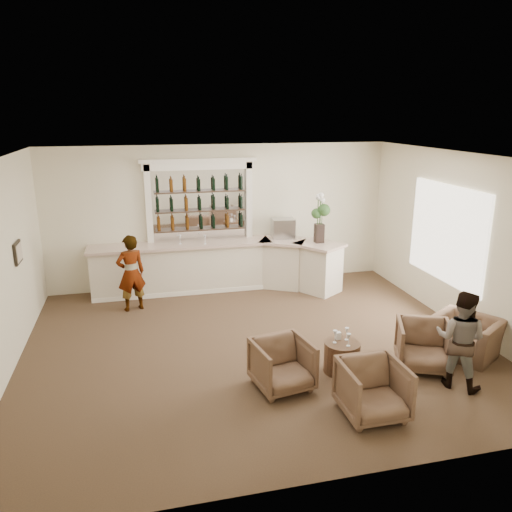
{
  "coord_description": "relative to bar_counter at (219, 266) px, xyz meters",
  "views": [
    {
      "loc": [
        -1.88,
        -7.87,
        4.0
      ],
      "look_at": [
        0.22,
        0.9,
        1.39
      ],
      "focal_mm": 35.0,
      "sensor_mm": 36.0,
      "label": 1
    }
  ],
  "objects": [
    {
      "name": "back_bar_alcove",
      "position": [
        -0.34,
        0.41,
        1.46
      ],
      "size": [
        2.64,
        0.25,
        3.0
      ],
      "color": "white",
      "rests_on": "ground"
    },
    {
      "name": "espresso_machine",
      "position": [
        1.56,
        0.1,
        0.8
      ],
      "size": [
        0.56,
        0.49,
        0.46
      ],
      "primitive_type": "cube",
      "rotation": [
        0.0,
        0.0,
        -0.1
      ],
      "color": "#AEAEB2",
      "rests_on": "bar_counter"
    },
    {
      "name": "wine_glass_tbl_a",
      "position": [
        1.16,
        -4.19,
        0.03
      ],
      "size": [
        0.07,
        0.07,
        0.21
      ],
      "primitive_type": null,
      "color": "white",
      "rests_on": "cocktail_table"
    },
    {
      "name": "room_shell",
      "position": [
        0.33,
        -2.29,
        1.77
      ],
      "size": [
        8.04,
        7.02,
        3.32
      ],
      "color": "#EFE6C6",
      "rests_on": "ground"
    },
    {
      "name": "armchair_left",
      "position": [
        0.22,
        -4.46,
        -0.2
      ],
      "size": [
        0.94,
        0.96,
        0.76
      ],
      "primitive_type": "imported",
      "rotation": [
        0.0,
        0.0,
        0.18
      ],
      "color": "brown",
      "rests_on": "ground"
    },
    {
      "name": "guest",
      "position": [
        2.8,
        -5.01,
        0.18
      ],
      "size": [
        0.92,
        0.93,
        1.52
      ],
      "primitive_type": "imported",
      "rotation": [
        0.0,
        0.0,
        2.3
      ],
      "color": "gray",
      "rests_on": "ground"
    },
    {
      "name": "ground",
      "position": [
        0.16,
        -3.0,
        -0.57
      ],
      "size": [
        8.0,
        8.0,
        0.0
      ],
      "primitive_type": "plane",
      "color": "brown",
      "rests_on": "ground"
    },
    {
      "name": "armchair_center",
      "position": [
        1.21,
        -5.43,
        -0.19
      ],
      "size": [
        0.83,
        0.86,
        0.78
      ],
      "primitive_type": "imported",
      "rotation": [
        0.0,
        0.0,
        0.0
      ],
      "color": "brown",
      "rests_on": "ground"
    },
    {
      "name": "sommelier",
      "position": [
        -1.95,
        -0.77,
        0.23
      ],
      "size": [
        0.67,
        0.54,
        1.61
      ],
      "primitive_type": "imported",
      "rotation": [
        0.0,
        0.0,
        3.43
      ],
      "color": "gray",
      "rests_on": "ground"
    },
    {
      "name": "wine_glass_tbl_b",
      "position": [
        1.38,
        -4.14,
        0.03
      ],
      "size": [
        0.07,
        0.07,
        0.21
      ],
      "primitive_type": null,
      "color": "white",
      "rests_on": "cocktail_table"
    },
    {
      "name": "flower_vase",
      "position": [
        2.24,
        -0.51,
        1.2
      ],
      "size": [
        0.3,
        0.3,
        1.13
      ],
      "color": "black",
      "rests_on": "bar_counter"
    },
    {
      "name": "wine_glass_bar_right",
      "position": [
        -0.85,
        0.09,
        0.67
      ],
      "size": [
        0.07,
        0.07,
        0.21
      ],
      "primitive_type": null,
      "color": "white",
      "rests_on": "bar_counter"
    },
    {
      "name": "cocktail_table",
      "position": [
        1.28,
        -4.22,
        -0.32
      ],
      "size": [
        0.57,
        0.57,
        0.5
      ],
      "primitive_type": "cylinder",
      "color": "#513623",
      "rests_on": "ground"
    },
    {
      "name": "armchair_far",
      "position": [
        3.56,
        -4.15,
        -0.24
      ],
      "size": [
        1.3,
        1.34,
        0.66
      ],
      "primitive_type": "imported",
      "rotation": [
        0.0,
        0.0,
        -1.01
      ],
      "color": "brown",
      "rests_on": "ground"
    },
    {
      "name": "napkin_holder",
      "position": [
        1.26,
        -4.08,
        -0.01
      ],
      "size": [
        0.08,
        0.08,
        0.12
      ],
      "primitive_type": "cube",
      "color": "silver",
      "rests_on": "cocktail_table"
    },
    {
      "name": "bar_counter",
      "position": [
        0.0,
        0.0,
        0.0
      ],
      "size": [
        5.72,
        1.8,
        1.14
      ],
      "color": "silver",
      "rests_on": "ground"
    },
    {
      "name": "wine_glass_tbl_c",
      "position": [
        1.32,
        -4.35,
        0.03
      ],
      "size": [
        0.07,
        0.07,
        0.21
      ],
      "primitive_type": null,
      "color": "white",
      "rests_on": "cocktail_table"
    },
    {
      "name": "armchair_right",
      "position": [
        2.6,
        -4.41,
        -0.19
      ],
      "size": [
        1.1,
        1.11,
        0.77
      ],
      "primitive_type": "imported",
      "rotation": [
        0.0,
        0.0,
        -0.41
      ],
      "color": "brown",
      "rests_on": "ground"
    },
    {
      "name": "wine_glass_bar_left",
      "position": [
        -0.31,
        -0.06,
        0.67
      ],
      "size": [
        0.07,
        0.07,
        0.21
      ],
      "primitive_type": null,
      "color": "white",
      "rests_on": "bar_counter"
    }
  ]
}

